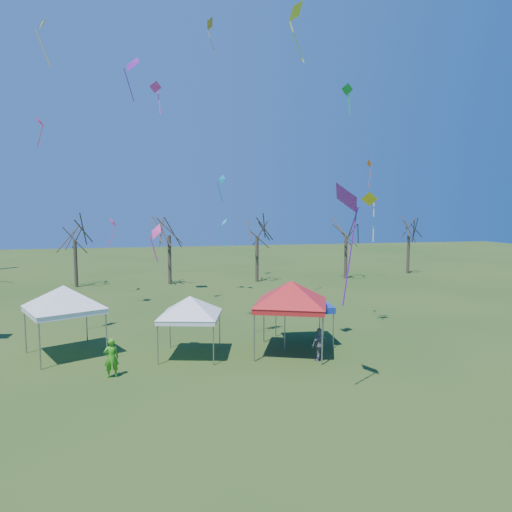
{
  "coord_description": "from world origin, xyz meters",
  "views": [
    {
      "loc": [
        -4.0,
        -19.12,
        6.95
      ],
      "look_at": [
        1.09,
        3.0,
        4.68
      ],
      "focal_mm": 32.0,
      "sensor_mm": 36.0,
      "label": 1
    }
  ],
  "objects": [
    {
      "name": "kite_13",
      "position": [
        -7.06,
        20.4,
        5.96
      ],
      "size": [
        0.84,
        1.11,
        2.52
      ],
      "rotation": [
        0.0,
        0.0,
        1.36
      ],
      "color": "#ED347D",
      "rests_on": "ground"
    },
    {
      "name": "kite_19",
      "position": [
        1.65,
        17.83,
        9.42
      ],
      "size": [
        0.71,
        0.82,
        2.21
      ],
      "rotation": [
        0.0,
        0.0,
        5.27
      ],
      "color": "#0B92B0",
      "rests_on": "ground"
    },
    {
      "name": "person_grey",
      "position": [
        3.49,
        0.27,
        0.78
      ],
      "size": [
        0.99,
        0.71,
        1.55
      ],
      "primitive_type": "imported",
      "rotation": [
        0.0,
        0.0,
        3.55
      ],
      "color": "slate",
      "rests_on": "ground"
    },
    {
      "name": "tent_blue",
      "position": [
        3.73,
        3.31,
        1.93
      ],
      "size": [
        2.9,
        2.9,
        2.1
      ],
      "rotation": [
        0.0,
        0.0,
        -0.09
      ],
      "color": "gray",
      "rests_on": "ground"
    },
    {
      "name": "kite_17",
      "position": [
        8.57,
        5.69,
        7.57
      ],
      "size": [
        1.1,
        0.9,
        2.97
      ],
      "rotation": [
        0.0,
        0.0,
        2.67
      ],
      "color": "yellow",
      "rests_on": "ground"
    },
    {
      "name": "person_green",
      "position": [
        -5.74,
        0.27,
        0.83
      ],
      "size": [
        0.65,
        0.48,
        1.66
      ],
      "primitive_type": "imported",
      "rotation": [
        0.0,
        0.0,
        3.28
      ],
      "color": "green",
      "rests_on": "ground"
    },
    {
      "name": "tree_4",
      "position": [
        15.36,
        24.0,
        6.06
      ],
      "size": [
        3.58,
        3.58,
        7.89
      ],
      "color": "#3D2D21",
      "rests_on": "ground"
    },
    {
      "name": "tree_5",
      "position": [
        23.72,
        26.07,
        5.73
      ],
      "size": [
        3.39,
        3.39,
        7.46
      ],
      "color": "#3D2D21",
      "rests_on": "ground"
    },
    {
      "name": "tree_1",
      "position": [
        -10.77,
        24.65,
        5.79
      ],
      "size": [
        3.42,
        3.42,
        7.54
      ],
      "color": "#3D2D21",
      "rests_on": "ground"
    },
    {
      "name": "tent_white_west",
      "position": [
        -8.13,
        3.82,
        3.17
      ],
      "size": [
        4.18,
        4.18,
        3.93
      ],
      "rotation": [
        0.0,
        0.0,
        0.43
      ],
      "color": "gray",
      "rests_on": "ground"
    },
    {
      "name": "kite_2",
      "position": [
        -12.82,
        22.92,
        14.3
      ],
      "size": [
        0.85,
        1.18,
        2.71
      ],
      "rotation": [
        0.0,
        0.0,
        1.46
      ],
      "color": "red",
      "rests_on": "ground"
    },
    {
      "name": "kite_7",
      "position": [
        -10.05,
        11.43,
        18.02
      ],
      "size": [
        0.93,
        1.11,
        2.87
      ],
      "rotation": [
        0.0,
        0.0,
        5.01
      ],
      "color": "yellow",
      "rests_on": "ground"
    },
    {
      "name": "kite_27",
      "position": [
        2.24,
        0.46,
        15.44
      ],
      "size": [
        1.15,
        1.27,
        2.55
      ],
      "rotation": [
        0.0,
        0.0,
        4.18
      ],
      "color": "yellow",
      "rests_on": "ground"
    },
    {
      "name": "kite_22",
      "position": [
        2.05,
        19.44,
        5.88
      ],
      "size": [
        0.84,
        0.92,
        2.66
      ],
      "rotation": [
        0.0,
        0.0,
        4.89
      ],
      "color": "#0DBBC3",
      "rests_on": "ground"
    },
    {
      "name": "kite_1",
      "position": [
        -3.8,
        2.47,
        5.96
      ],
      "size": [
        0.8,
        0.93,
        1.86
      ],
      "rotation": [
        0.0,
        0.0,
        5.27
      ],
      "color": "#F83790",
      "rests_on": "ground"
    },
    {
      "name": "tree_2",
      "position": [
        -2.37,
        24.38,
        6.29
      ],
      "size": [
        3.71,
        3.71,
        8.18
      ],
      "color": "#3D2D21",
      "rests_on": "ground"
    },
    {
      "name": "kite_11",
      "position": [
        -5.09,
        16.87,
        17.74
      ],
      "size": [
        1.74,
        1.78,
        3.25
      ],
      "rotation": [
        0.0,
        0.0,
        5.44
      ],
      "color": "purple",
      "rests_on": "ground"
    },
    {
      "name": "kite_5",
      "position": [
        3.01,
        -3.55,
        7.39
      ],
      "size": [
        1.13,
        1.52,
        4.56
      ],
      "rotation": [
        0.0,
        0.0,
        1.68
      ],
      "color": "purple",
      "rests_on": "ground"
    },
    {
      "name": "tent_red",
      "position": [
        2.53,
        1.71,
        3.34
      ],
      "size": [
        4.35,
        4.35,
        4.13
      ],
      "rotation": [
        0.0,
        0.0,
        -0.38
      ],
      "color": "gray",
      "rests_on": "ground"
    },
    {
      "name": "tent_white_mid",
      "position": [
        -2.28,
        2.31,
        2.72
      ],
      "size": [
        3.7,
        3.7,
        3.37
      ],
      "rotation": [
        0.0,
        0.0,
        -0.26
      ],
      "color": "gray",
      "rests_on": "ground"
    },
    {
      "name": "kite_12",
      "position": [
        16.98,
        22.48,
        11.46
      ],
      "size": [
        0.39,
        0.88,
        2.77
      ],
      "rotation": [
        0.0,
        0.0,
        1.6
      ],
      "color": "#E85C0C",
      "rests_on": "ground"
    },
    {
      "name": "tree_3",
      "position": [
        6.03,
        24.04,
        6.08
      ],
      "size": [
        3.59,
        3.59,
        7.91
      ],
      "color": "#3D2D21",
      "rests_on": "ground"
    },
    {
      "name": "kite_18",
      "position": [
        6.88,
        5.36,
        13.65
      ],
      "size": [
        0.7,
        0.31,
        1.81
      ],
      "rotation": [
        0.0,
        0.0,
        3.15
      ],
      "color": "green",
      "rests_on": "ground"
    },
    {
      "name": "kite_24",
      "position": [
        -3.5,
        12.86,
        15.1
      ],
      "size": [
        0.95,
        0.73,
        2.17
      ],
      "rotation": [
        0.0,
        0.0,
        3.37
      ],
      "color": "#F336B8",
      "rests_on": "ground"
    },
    {
      "name": "ground",
      "position": [
        0.0,
        0.0,
        0.0
      ],
      "size": [
        140.0,
        140.0,
        0.0
      ],
      "primitive_type": "plane",
      "color": "#294A17",
      "rests_on": "ground"
    },
    {
      "name": "kite_3",
      "position": [
        1.41,
        22.67,
        23.31
      ],
      "size": [
        1.13,
        1.38,
        3.03
      ],
      "rotation": [
        0.0,
        0.0,
        4.2
      ],
      "color": "orange",
      "rests_on": "ground"
    }
  ]
}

